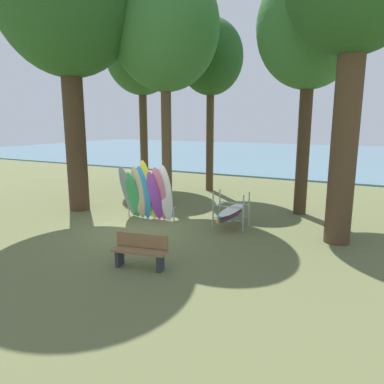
# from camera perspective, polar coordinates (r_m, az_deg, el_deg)

# --- Properties ---
(ground_plane) EXTENTS (80.00, 80.00, 0.00)m
(ground_plane) POSITION_cam_1_polar(r_m,az_deg,el_deg) (12.38, -8.92, -5.89)
(ground_plane) COLOR #60663D
(lake_water) EXTENTS (80.00, 36.00, 0.10)m
(lake_water) POSITION_cam_1_polar(r_m,az_deg,el_deg) (41.09, 17.27, 5.81)
(lake_water) COLOR slate
(lake_water) RESTS_ON ground
(tree_mid_behind) EXTENTS (4.44, 4.44, 9.95)m
(tree_mid_behind) POSITION_cam_1_polar(r_m,az_deg,el_deg) (15.76, -4.40, 24.92)
(tree_mid_behind) COLOR brown
(tree_mid_behind) RESTS_ON ground
(tree_far_left_back) EXTENTS (4.17, 4.17, 9.92)m
(tree_far_left_back) POSITION_cam_1_polar(r_m,az_deg,el_deg) (21.66, -8.17, 21.38)
(tree_far_left_back) COLOR #4C3823
(tree_far_left_back) RESTS_ON ground
(tree_far_right_back) EXTENTS (3.92, 3.92, 9.31)m
(tree_far_right_back) POSITION_cam_1_polar(r_m,az_deg,el_deg) (14.77, 18.64, 23.84)
(tree_far_right_back) COLOR #42301E
(tree_far_right_back) RESTS_ON ground
(tree_deep_back) EXTENTS (3.26, 3.26, 8.70)m
(tree_deep_back) POSITION_cam_1_polar(r_m,az_deg,el_deg) (18.96, 3.04, 20.72)
(tree_deep_back) COLOR #4C3823
(tree_deep_back) RESTS_ON ground
(leaning_board_pile) EXTENTS (2.20, 0.84, 2.30)m
(leaning_board_pile) POSITION_cam_1_polar(r_m,az_deg,el_deg) (13.14, -7.38, -0.23)
(leaning_board_pile) COLOR gray
(leaning_board_pile) RESTS_ON ground
(board_storage_rack) EXTENTS (1.15, 2.11, 1.25)m
(board_storage_rack) POSITION_cam_1_polar(r_m,az_deg,el_deg) (12.36, 6.33, -3.33)
(board_storage_rack) COLOR #9EA0A5
(board_storage_rack) RESTS_ON ground
(park_bench) EXTENTS (1.45, 0.66, 0.85)m
(park_bench) POSITION_cam_1_polar(r_m,az_deg,el_deg) (9.09, -8.36, -9.29)
(park_bench) COLOR #2D2D33
(park_bench) RESTS_ON ground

